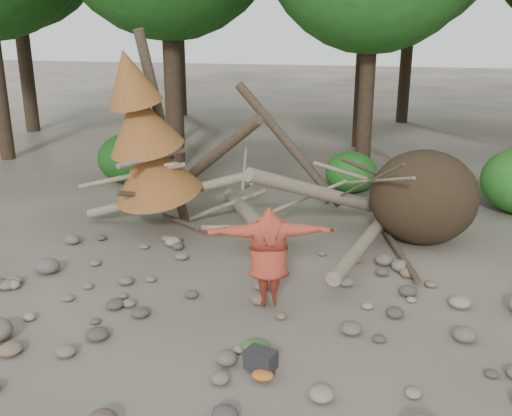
# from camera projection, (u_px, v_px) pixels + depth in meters

# --- Properties ---
(ground) EXTENTS (120.00, 120.00, 0.00)m
(ground) POSITION_uv_depth(u_px,v_px,m) (247.00, 325.00, 8.71)
(ground) COLOR #514C44
(ground) RESTS_ON ground
(deadfall_pile) EXTENTS (8.55, 5.24, 3.30)m
(deadfall_pile) POSITION_uv_depth(u_px,v_px,m) (394.00, 198.00, 11.84)
(deadfall_pile) COLOR #332619
(deadfall_pile) RESTS_ON ground
(dead_conifer) EXTENTS (2.06, 2.16, 4.35)m
(dead_conifer) POSITION_uv_depth(u_px,v_px,m) (146.00, 139.00, 11.91)
(dead_conifer) COLOR #4C3F30
(dead_conifer) RESTS_ON ground
(bush_left) EXTENTS (1.80, 1.80, 1.44)m
(bush_left) POSITION_uv_depth(u_px,v_px,m) (129.00, 158.00, 16.43)
(bush_left) COLOR #195316
(bush_left) RESTS_ON ground
(bush_mid) EXTENTS (1.40, 1.40, 1.12)m
(bush_mid) POSITION_uv_depth(u_px,v_px,m) (351.00, 172.00, 15.54)
(bush_mid) COLOR #23691E
(bush_mid) RESTS_ON ground
(frisbee_thrower) EXTENTS (2.89, 1.12, 2.20)m
(frisbee_thrower) POSITION_uv_depth(u_px,v_px,m) (269.00, 256.00, 8.97)
(frisbee_thrower) COLOR #9E3723
(frisbee_thrower) RESTS_ON ground
(backpack) EXTENTS (0.45, 0.36, 0.26)m
(backpack) POSITION_uv_depth(u_px,v_px,m) (261.00, 363.00, 7.49)
(backpack) COLOR black
(backpack) RESTS_ON ground
(cloth_green) EXTENTS (0.41, 0.34, 0.15)m
(cloth_green) POSITION_uv_depth(u_px,v_px,m) (256.00, 349.00, 7.92)
(cloth_green) COLOR #315E25
(cloth_green) RESTS_ON ground
(cloth_orange) EXTENTS (0.29, 0.23, 0.10)m
(cloth_orange) POSITION_uv_depth(u_px,v_px,m) (263.00, 378.00, 7.31)
(cloth_orange) COLOR #BD5B20
(cloth_orange) RESTS_ON ground
(boulder_mid_left) EXTENTS (0.47, 0.42, 0.28)m
(boulder_mid_left) POSITION_uv_depth(u_px,v_px,m) (47.00, 266.00, 10.51)
(boulder_mid_left) COLOR #5E564F
(boulder_mid_left) RESTS_ON ground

